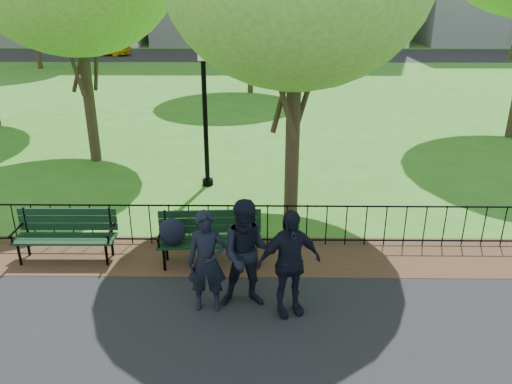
{
  "coord_description": "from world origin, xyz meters",
  "views": [
    {
      "loc": [
        0.48,
        -7.18,
        4.89
      ],
      "look_at": [
        0.37,
        1.5,
        1.38
      ],
      "focal_mm": 35.0,
      "sensor_mm": 36.0,
      "label": 1
    }
  ],
  "objects_px": {
    "park_bench_left_a": "(66,230)",
    "lamppost": "(205,111)",
    "person_mid": "(248,254)",
    "taxi": "(105,46)",
    "sedan_dark": "(320,46)",
    "person_right": "(289,263)",
    "sedan_silver": "(298,45)",
    "park_bench_main": "(192,232)",
    "person_left": "(207,262)"
  },
  "relations": [
    {
      "from": "lamppost",
      "to": "person_mid",
      "type": "height_order",
      "value": "lamppost"
    },
    {
      "from": "person_left",
      "to": "taxi",
      "type": "xyz_separation_m",
      "value": [
        -11.98,
        35.04,
        -0.14
      ]
    },
    {
      "from": "taxi",
      "to": "park_bench_left_a",
      "type": "bearing_deg",
      "value": -148.58
    },
    {
      "from": "person_left",
      "to": "sedan_dark",
      "type": "distance_m",
      "value": 34.31
    },
    {
      "from": "park_bench_left_a",
      "to": "sedan_silver",
      "type": "xyz_separation_m",
      "value": [
        6.68,
        34.02,
        0.15
      ]
    },
    {
      "from": "park_bench_left_a",
      "to": "taxi",
      "type": "distance_m",
      "value": 34.61
    },
    {
      "from": "park_bench_main",
      "to": "person_mid",
      "type": "height_order",
      "value": "person_mid"
    },
    {
      "from": "park_bench_main",
      "to": "sedan_dark",
      "type": "height_order",
      "value": "sedan_dark"
    },
    {
      "from": "person_right",
      "to": "sedan_dark",
      "type": "bearing_deg",
      "value": 65.22
    },
    {
      "from": "park_bench_left_a",
      "to": "person_left",
      "type": "xyz_separation_m",
      "value": [
        2.9,
        -1.64,
        0.26
      ]
    },
    {
      "from": "lamppost",
      "to": "person_mid",
      "type": "distance_m",
      "value": 5.78
    },
    {
      "from": "person_mid",
      "to": "park_bench_left_a",
      "type": "bearing_deg",
      "value": 153.36
    },
    {
      "from": "person_left",
      "to": "sedan_silver",
      "type": "height_order",
      "value": "person_left"
    },
    {
      "from": "person_left",
      "to": "taxi",
      "type": "relative_size",
      "value": 0.4
    },
    {
      "from": "park_bench_left_a",
      "to": "person_mid",
      "type": "distance_m",
      "value": 3.88
    },
    {
      "from": "lamppost",
      "to": "person_left",
      "type": "bearing_deg",
      "value": -84.01
    },
    {
      "from": "person_mid",
      "to": "sedan_silver",
      "type": "xyz_separation_m",
      "value": [
        3.13,
        35.54,
        -0.18
      ]
    },
    {
      "from": "sedan_dark",
      "to": "person_right",
      "type": "bearing_deg",
      "value": 171.09
    },
    {
      "from": "park_bench_main",
      "to": "lamppost",
      "type": "distance_m",
      "value": 4.47
    },
    {
      "from": "park_bench_left_a",
      "to": "lamppost",
      "type": "xyz_separation_m",
      "value": [
        2.31,
        4.02,
        1.41
      ]
    },
    {
      "from": "taxi",
      "to": "sedan_dark",
      "type": "xyz_separation_m",
      "value": [
        17.4,
        -1.17,
        0.1
      ]
    },
    {
      "from": "park_bench_main",
      "to": "sedan_silver",
      "type": "xyz_separation_m",
      "value": [
        4.22,
        34.27,
        0.06
      ]
    },
    {
      "from": "park_bench_main",
      "to": "person_mid",
      "type": "relative_size",
      "value": 1.07
    },
    {
      "from": "sedan_silver",
      "to": "sedan_dark",
      "type": "height_order",
      "value": "sedan_dark"
    },
    {
      "from": "park_bench_main",
      "to": "person_mid",
      "type": "xyz_separation_m",
      "value": [
        1.09,
        -1.27,
        0.24
      ]
    },
    {
      "from": "park_bench_left_a",
      "to": "person_right",
      "type": "xyz_separation_m",
      "value": [
        4.2,
        -1.73,
        0.3
      ]
    },
    {
      "from": "sedan_silver",
      "to": "taxi",
      "type": "bearing_deg",
      "value": 97.36
    },
    {
      "from": "person_left",
      "to": "person_right",
      "type": "relative_size",
      "value": 0.96
    },
    {
      "from": "park_bench_main",
      "to": "taxi",
      "type": "bearing_deg",
      "value": 105.42
    },
    {
      "from": "lamppost",
      "to": "taxi",
      "type": "bearing_deg",
      "value": 111.18
    },
    {
      "from": "park_bench_main",
      "to": "park_bench_left_a",
      "type": "bearing_deg",
      "value": 170.78
    },
    {
      "from": "park_bench_left_a",
      "to": "sedan_dark",
      "type": "height_order",
      "value": "sedan_dark"
    },
    {
      "from": "park_bench_left_a",
      "to": "lamppost",
      "type": "bearing_deg",
      "value": 59.64
    },
    {
      "from": "lamppost",
      "to": "sedan_silver",
      "type": "distance_m",
      "value": 30.35
    },
    {
      "from": "park_bench_main",
      "to": "sedan_dark",
      "type": "xyz_separation_m",
      "value": [
        5.86,
        32.48,
        0.14
      ]
    },
    {
      "from": "lamppost",
      "to": "person_right",
      "type": "bearing_deg",
      "value": -71.77
    },
    {
      "from": "taxi",
      "to": "sedan_dark",
      "type": "relative_size",
      "value": 0.75
    },
    {
      "from": "person_left",
      "to": "park_bench_left_a",
      "type": "bearing_deg",
      "value": 149.47
    },
    {
      "from": "park_bench_left_a",
      "to": "lamppost",
      "type": "height_order",
      "value": "lamppost"
    },
    {
      "from": "person_left",
      "to": "person_mid",
      "type": "distance_m",
      "value": 0.66
    },
    {
      "from": "sedan_silver",
      "to": "lamppost",
      "type": "bearing_deg",
      "value": 176.81
    },
    {
      "from": "person_right",
      "to": "park_bench_main",
      "type": "bearing_deg",
      "value": 121.62
    },
    {
      "from": "park_bench_main",
      "to": "person_right",
      "type": "bearing_deg",
      "value": -44.03
    },
    {
      "from": "taxi",
      "to": "sedan_silver",
      "type": "relative_size",
      "value": 0.93
    },
    {
      "from": "taxi",
      "to": "sedan_dark",
      "type": "height_order",
      "value": "sedan_dark"
    },
    {
      "from": "park_bench_left_a",
      "to": "taxi",
      "type": "height_order",
      "value": "taxi"
    },
    {
      "from": "person_mid",
      "to": "sedan_dark",
      "type": "distance_m",
      "value": 34.09
    },
    {
      "from": "park_bench_main",
      "to": "person_mid",
      "type": "bearing_deg",
      "value": -52.97
    },
    {
      "from": "sedan_silver",
      "to": "sedan_dark",
      "type": "distance_m",
      "value": 2.43
    },
    {
      "from": "person_right",
      "to": "sedan_silver",
      "type": "xyz_separation_m",
      "value": [
        2.48,
        35.75,
        -0.15
      ]
    }
  ]
}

